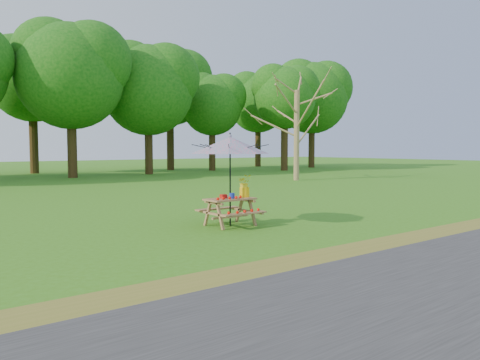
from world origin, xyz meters
TOP-DOWN VIEW (x-y plane):
  - ground at (0.00, 0.00)m, footprint 120.00×120.00m
  - drygrass_strip at (0.00, -2.80)m, footprint 120.00×1.20m
  - treeline at (0.00, 22.00)m, footprint 60.00×12.00m
  - bare_tree at (10.16, 11.27)m, footprint 6.71×6.71m
  - picnic_table at (-2.19, 0.93)m, footprint 1.20×1.32m
  - patio_umbrella at (-2.19, 0.93)m, footprint 2.07×2.07m
  - produce_bins at (-2.24, 0.97)m, footprint 0.30×0.40m
  - tomatoes_row at (-2.34, 0.75)m, footprint 0.77×0.13m
  - flower_bucket at (-1.74, 0.94)m, footprint 0.42×0.40m

SIDE VIEW (x-z plane):
  - ground at x=0.00m, z-range 0.00..0.00m
  - drygrass_strip at x=0.00m, z-range 0.00..0.01m
  - picnic_table at x=-2.19m, z-range -0.01..0.66m
  - tomatoes_row at x=-2.34m, z-range 0.67..0.74m
  - produce_bins at x=-2.24m, z-range 0.66..0.79m
  - flower_bucket at x=-1.74m, z-range 0.69..1.24m
  - patio_umbrella at x=-2.19m, z-range 0.82..3.07m
  - bare_tree at x=10.16m, z-range 1.28..13.25m
  - treeline at x=0.00m, z-range 0.00..16.00m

